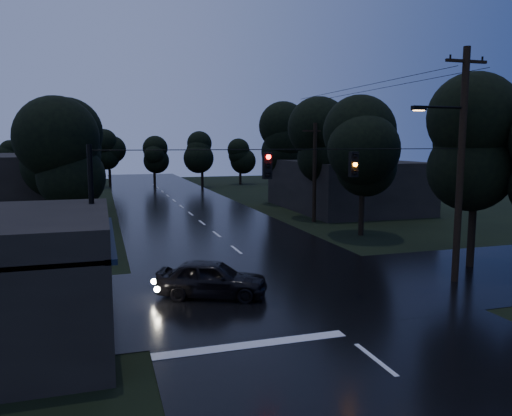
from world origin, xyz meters
TOP-DOWN VIEW (x-y plane):
  - main_road at (0.00, 30.00)m, footprint 12.00×120.00m
  - cross_street at (0.00, 12.00)m, footprint 60.00×9.00m
  - building_far_right at (14.00, 34.00)m, footprint 10.00×14.00m
  - building_far_left at (-14.00, 40.00)m, footprint 10.00×16.00m
  - utility_pole_main at (7.41, 11.00)m, footprint 3.50×0.30m
  - utility_pole_far at (8.30, 28.00)m, footprint 2.00×0.30m
  - anchor_pole_left at (-7.50, 11.00)m, footprint 0.18×0.18m
  - span_signals at (0.56, 10.99)m, footprint 15.00×0.37m
  - tree_corner_near at (10.00, 13.00)m, footprint 4.48×4.48m
  - tree_left_a at (-9.00, 22.00)m, footprint 3.92×3.92m
  - tree_left_b at (-9.60, 30.00)m, footprint 4.20×4.20m
  - tree_left_c at (-10.20, 40.00)m, footprint 4.48×4.48m
  - tree_right_a at (9.00, 22.00)m, footprint 4.20×4.20m
  - tree_right_b at (9.60, 30.00)m, footprint 4.48×4.48m
  - tree_right_c at (10.20, 40.00)m, footprint 4.76×4.76m
  - car at (-3.13, 12.05)m, footprint 4.69×3.30m

SIDE VIEW (x-z plane):
  - main_road at x=0.00m, z-range -0.01..0.01m
  - cross_street at x=0.00m, z-range -0.01..0.01m
  - car at x=-3.13m, z-range 0.00..1.48m
  - building_far_right at x=14.00m, z-range 0.00..4.40m
  - building_far_left at x=-14.00m, z-range 0.00..5.00m
  - anchor_pole_left at x=-7.50m, z-range 0.00..6.00m
  - utility_pole_far at x=8.30m, z-range 0.13..7.63m
  - tree_left_a at x=-9.00m, z-range 1.11..9.37m
  - span_signals at x=0.56m, z-range 4.69..5.80m
  - utility_pole_main at x=7.41m, z-range 0.26..10.26m
  - tree_left_b at x=-9.60m, z-range 1.19..10.04m
  - tree_right_a at x=9.00m, z-range 1.19..10.04m
  - tree_corner_near at x=10.00m, z-range 1.27..10.71m
  - tree_left_c at x=-10.20m, z-range 1.27..10.71m
  - tree_right_b at x=9.60m, z-range 1.27..10.71m
  - tree_right_c at x=10.20m, z-range 1.35..11.38m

